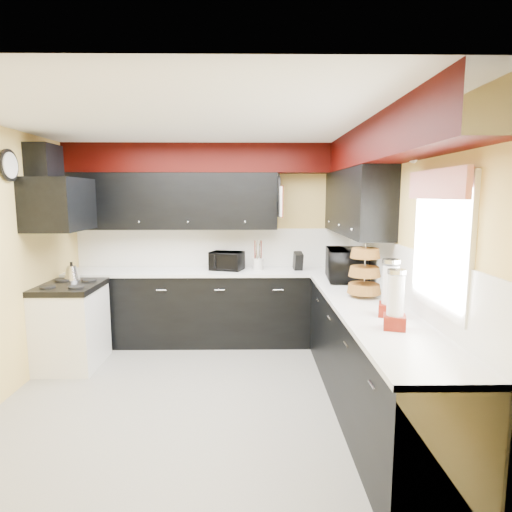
{
  "coord_description": "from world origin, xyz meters",
  "views": [
    {
      "loc": [
        0.47,
        -3.81,
        1.88
      ],
      "look_at": [
        0.53,
        0.66,
        1.24
      ],
      "focal_mm": 30.0,
      "sensor_mm": 36.0,
      "label": 1
    }
  ],
  "objects_px": {
    "microwave": "(347,265)",
    "knife_block": "(298,261)",
    "kettle": "(72,273)",
    "utensil_crock": "(258,264)",
    "toaster_oven": "(227,261)"
  },
  "relations": [
    {
      "from": "microwave",
      "to": "knife_block",
      "type": "bearing_deg",
      "value": 41.69
    },
    {
      "from": "microwave",
      "to": "kettle",
      "type": "xyz_separation_m",
      "value": [
        -3.11,
        0.16,
        -0.11
      ]
    },
    {
      "from": "utensil_crock",
      "to": "knife_block",
      "type": "height_order",
      "value": "knife_block"
    },
    {
      "from": "microwave",
      "to": "kettle",
      "type": "bearing_deg",
      "value": 91.86
    },
    {
      "from": "utensil_crock",
      "to": "toaster_oven",
      "type": "bearing_deg",
      "value": -178.91
    },
    {
      "from": "toaster_oven",
      "to": "microwave",
      "type": "xyz_separation_m",
      "value": [
        1.37,
        -0.66,
        0.06
      ]
    },
    {
      "from": "microwave",
      "to": "knife_block",
      "type": "xyz_separation_m",
      "value": [
        -0.47,
        0.63,
        -0.06
      ]
    },
    {
      "from": "utensil_crock",
      "to": "knife_block",
      "type": "relative_size",
      "value": 0.64
    },
    {
      "from": "toaster_oven",
      "to": "knife_block",
      "type": "distance_m",
      "value": 0.9
    },
    {
      "from": "toaster_oven",
      "to": "microwave",
      "type": "height_order",
      "value": "microwave"
    },
    {
      "from": "kettle",
      "to": "toaster_oven",
      "type": "bearing_deg",
      "value": 16.01
    },
    {
      "from": "microwave",
      "to": "kettle",
      "type": "relative_size",
      "value": 3.56
    },
    {
      "from": "microwave",
      "to": "utensil_crock",
      "type": "relative_size",
      "value": 4.38
    },
    {
      "from": "kettle",
      "to": "utensil_crock",
      "type": "bearing_deg",
      "value": 13.35
    },
    {
      "from": "toaster_oven",
      "to": "knife_block",
      "type": "relative_size",
      "value": 1.78
    }
  ]
}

